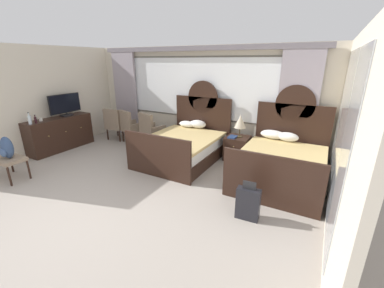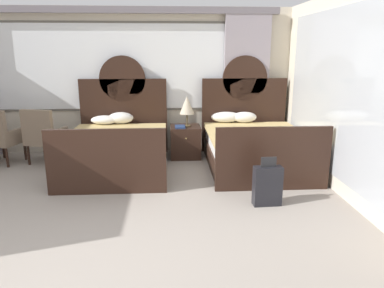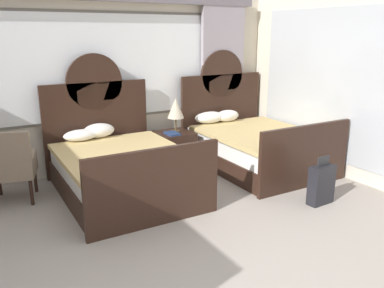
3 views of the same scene
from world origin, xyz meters
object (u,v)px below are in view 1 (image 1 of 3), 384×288
at_px(armchair_by_window_centre, 130,126).
at_px(luggage_bench, 8,160).
at_px(nightstand_between_beds, 237,148).
at_px(tv_flatscreen, 65,105).
at_px(bed_near_window, 184,145).
at_px(table_lamp_on_nightstand, 240,122).
at_px(book_on_nightstand, 233,137).
at_px(bottle_wine_dark, 36,120).
at_px(armchair_by_window_right, 116,123).
at_px(suitcase_on_floor, 248,204).
at_px(bottle_water_clear, 30,120).
at_px(dresser_minibar, 60,133).
at_px(cup_on_dresser, 41,119).
at_px(armchair_by_window_left, 151,129).
at_px(backpack_on_bench, 7,148).
at_px(bed_near_mirror, 281,163).

height_order(armchair_by_window_centre, luggage_bench, armchair_by_window_centre).
relative_size(nightstand_between_beds, tv_flatscreen, 0.64).
relative_size(bed_near_window, table_lamp_on_nightstand, 3.93).
height_order(book_on_nightstand, armchair_by_window_centre, armchair_by_window_centre).
height_order(bottle_wine_dark, armchair_by_window_right, bottle_wine_dark).
distance_m(tv_flatscreen, suitcase_on_floor, 5.55).
bearing_deg(suitcase_on_floor, bottle_water_clear, -178.63).
height_order(bed_near_window, tv_flatscreen, bed_near_window).
height_order(dresser_minibar, cup_on_dresser, cup_on_dresser).
relative_size(table_lamp_on_nightstand, armchair_by_window_right, 0.57).
bearing_deg(table_lamp_on_nightstand, luggage_bench, -139.03).
relative_size(cup_on_dresser, armchair_by_window_left, 0.11).
bearing_deg(table_lamp_on_nightstand, armchair_by_window_centre, -175.52).
relative_size(bottle_water_clear, backpack_on_bench, 0.65).
bearing_deg(luggage_bench, suitcase_on_floor, 12.43).
xyz_separation_m(cup_on_dresser, suitcase_on_floor, (5.44, -0.19, -0.66)).
xyz_separation_m(dresser_minibar, bottle_water_clear, (0.10, -0.75, 0.55)).
bearing_deg(armchair_by_window_left, cup_on_dresser, -138.52).
bearing_deg(armchair_by_window_centre, table_lamp_on_nightstand, 4.48).
bearing_deg(cup_on_dresser, dresser_minibar, 89.23).
xyz_separation_m(bed_near_window, backpack_on_bench, (-2.50, -2.65, 0.33)).
bearing_deg(armchair_by_window_right, bottle_water_clear, -105.55).
relative_size(bottle_water_clear, suitcase_on_floor, 0.45).
relative_size(nightstand_between_beds, dresser_minibar, 0.34).
bearing_deg(bed_near_mirror, armchair_by_window_centre, 174.99).
xyz_separation_m(nightstand_between_beds, cup_on_dresser, (-4.49, -2.04, 0.63)).
height_order(bed_near_mirror, armchair_by_window_left, bed_near_mirror).
distance_m(armchair_by_window_centre, armchair_by_window_right, 0.59).
bearing_deg(backpack_on_bench, armchair_by_window_centre, 81.64).
bearing_deg(nightstand_between_beds, backpack_on_bench, -138.07).
height_order(dresser_minibar, bottle_wine_dark, bottle_wine_dark).
xyz_separation_m(bed_near_mirror, armchair_by_window_centre, (-4.34, 0.38, 0.15)).
height_order(bed_near_window, armchair_by_window_centre, bed_near_window).
relative_size(bed_near_mirror, bottle_water_clear, 7.48).
height_order(book_on_nightstand, backpack_on_bench, backpack_on_bench).
distance_m(bed_near_mirror, table_lamp_on_nightstand, 1.41).
bearing_deg(armchair_by_window_left, luggage_bench, -113.00).
bearing_deg(suitcase_on_floor, nightstand_between_beds, 112.84).
bearing_deg(armchair_by_window_right, armchair_by_window_centre, 0.31).
bearing_deg(armchair_by_window_left, bottle_water_clear, -132.26).
bearing_deg(armchair_by_window_centre, tv_flatscreen, -138.82).
bearing_deg(nightstand_between_beds, book_on_nightstand, -132.12).
bearing_deg(table_lamp_on_nightstand, bed_near_window, -151.63).
bearing_deg(cup_on_dresser, table_lamp_on_nightstand, 24.41).
bearing_deg(bottle_water_clear, luggage_bench, -54.67).
relative_size(bed_near_window, bottle_water_clear, 7.48).
distance_m(nightstand_between_beds, armchair_by_window_centre, 3.22).
bearing_deg(tv_flatscreen, bottle_wine_dark, -84.17).
bearing_deg(cup_on_dresser, bottle_wine_dark, -57.29).
bearing_deg(book_on_nightstand, armchair_by_window_centre, -177.52).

